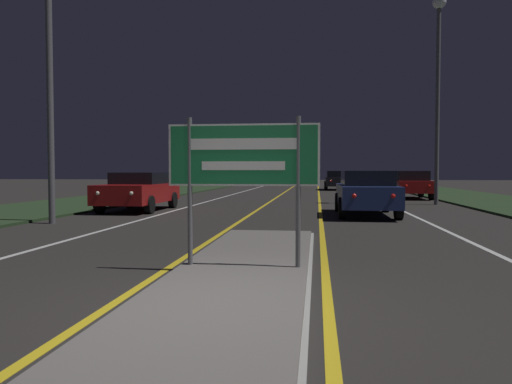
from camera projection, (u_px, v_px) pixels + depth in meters
The scene contains 17 objects.
ground_plane at pixel (215, 311), 5.22m from camera, with size 160.00×160.00×0.00m, color #282623.
median_island at pixel (243, 270), 7.20m from camera, with size 1.97×8.77×0.10m.
verge_left at pixel (115, 198), 26.21m from camera, with size 5.00×100.00×0.08m.
verge_right at pixel (494, 201), 23.90m from camera, with size 5.00×100.00×0.08m.
centre_line_yellow_left at pixel (280, 195), 30.16m from camera, with size 0.12×70.00×0.01m.
centre_line_yellow_right at pixel (319, 196), 29.87m from camera, with size 0.12×70.00×0.01m.
lane_line_white_left at pixel (231, 195), 30.52m from camera, with size 0.12×70.00×0.01m.
lane_line_white_right at pixel (370, 196), 29.50m from camera, with size 0.12×70.00×0.01m.
edge_line_white_left at pixel (183, 195), 30.89m from camera, with size 0.10×70.00×0.01m.
edge_line_white_right at pixel (423, 196), 29.14m from camera, with size 0.10×70.00×0.01m.
highway_sign at pixel (243, 161), 7.13m from camera, with size 2.18×0.07×2.14m.
streetlight_right_near at pixel (438, 61), 21.58m from camera, with size 0.60×0.60×9.06m.
car_receding_0 at pixel (366, 192), 16.46m from camera, with size 1.90×4.70×1.48m.
car_receding_1 at pixel (410, 184), 26.59m from camera, with size 1.90×4.27×1.48m.
car_receding_2 at pixel (337, 180), 39.04m from camera, with size 1.97×4.73×1.49m.
car_receding_3 at pixel (366, 178), 48.19m from camera, with size 1.84×4.80×1.48m.
car_approaching_0 at pixel (139, 190), 18.62m from camera, with size 2.01×4.55×1.42m.
Camera 1 is at (1.05, -5.08, 1.47)m, focal length 35.00 mm.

